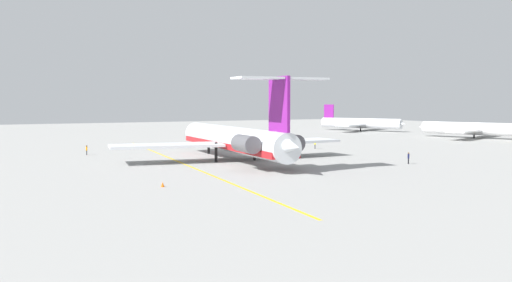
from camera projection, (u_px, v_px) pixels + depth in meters
The scene contains 11 objects.
ground at pixel (178, 161), 81.51m from camera, with size 305.59×305.59×0.00m, color gray.
main_jetliner at pixel (235, 139), 81.40m from camera, with size 41.52×36.87×12.09m.
airliner_far_left at pixel (363, 123), 164.67m from camera, with size 24.80×25.14×8.01m.
airliner_mid_left at pixel (471, 128), 132.62m from camera, with size 25.78×25.97×8.04m.
ground_crew_near_nose at pixel (87, 149), 90.60m from camera, with size 0.42×0.27×1.68m.
ground_crew_near_tail at pixel (409, 157), 77.83m from camera, with size 0.27×0.42×1.70m.
ground_crew_portside at pixel (288, 141), 109.36m from camera, with size 0.42×0.27×1.66m.
ground_crew_starboard at pixel (315, 143), 102.77m from camera, with size 0.42×0.27×1.67m.
safety_cone_nose at pixel (275, 145), 107.38m from camera, with size 0.40×0.40×0.55m, color #EA590F.
safety_cone_wingtip at pixel (163, 184), 57.05m from camera, with size 0.40×0.40×0.55m, color #EA590F.
taxiway_centreline at pixel (182, 163), 79.05m from camera, with size 82.47×0.36×0.01m, color gold.
Camera 1 is at (77.66, -26.08, 9.01)m, focal length 38.07 mm.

